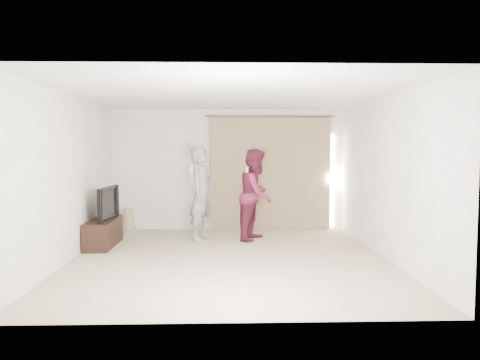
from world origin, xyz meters
name	(u,v)px	position (x,y,z in m)	size (l,w,h in m)	color
floor	(229,259)	(0.00, 0.00, 0.00)	(5.50, 5.50, 0.00)	tan
wall_back	(228,169)	(0.00, 2.75, 1.30)	(5.00, 0.04, 2.60)	white
wall_left	(70,178)	(-2.50, 0.00, 1.30)	(0.04, 5.50, 2.60)	white
ceiling	(229,94)	(0.00, 0.00, 2.60)	(5.00, 5.50, 0.01)	silver
curtain	(271,174)	(0.91, 2.68, 1.20)	(2.80, 0.11, 2.46)	tan
tv_console	(103,233)	(-2.27, 1.04, 0.24)	(0.43, 1.24, 0.48)	black
tv	(103,203)	(-2.27, 1.04, 0.78)	(1.04, 0.14, 0.60)	black
scratching_post	(128,223)	(-2.10, 2.40, 0.20)	(0.38, 0.38, 0.50)	tan
person_man	(202,194)	(-0.51, 1.52, 0.90)	(0.64, 0.77, 1.79)	gray
person_woman	(256,194)	(0.53, 1.54, 0.87)	(0.94, 1.04, 1.75)	maroon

